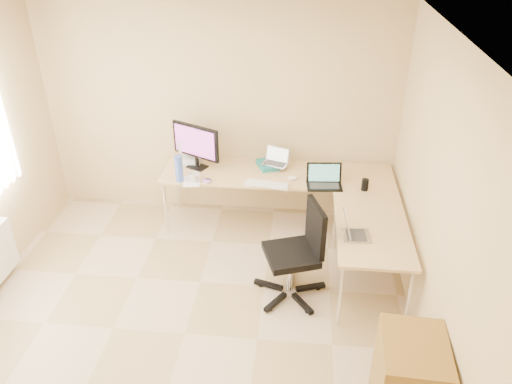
# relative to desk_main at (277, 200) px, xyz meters

# --- Properties ---
(floor) EXTENTS (4.50, 4.50, 0.00)m
(floor) POSITION_rel_desk_main_xyz_m (-0.72, -1.85, -0.36)
(floor) COLOR tan
(floor) RESTS_ON ground
(ceiling) EXTENTS (4.50, 4.50, 0.00)m
(ceiling) POSITION_rel_desk_main_xyz_m (-0.72, -1.85, 2.24)
(ceiling) COLOR white
(ceiling) RESTS_ON ground
(wall_back) EXTENTS (4.50, 0.00, 4.50)m
(wall_back) POSITION_rel_desk_main_xyz_m (-0.72, 0.40, 0.93)
(wall_back) COLOR tan
(wall_back) RESTS_ON ground
(wall_right) EXTENTS (0.00, 4.50, 4.50)m
(wall_right) POSITION_rel_desk_main_xyz_m (1.38, -1.85, 0.93)
(wall_right) COLOR tan
(wall_right) RESTS_ON ground
(desk_main) EXTENTS (2.65, 0.70, 0.73)m
(desk_main) POSITION_rel_desk_main_xyz_m (0.00, 0.00, 0.00)
(desk_main) COLOR tan
(desk_main) RESTS_ON ground
(desk_return) EXTENTS (0.70, 1.30, 0.73)m
(desk_return) POSITION_rel_desk_main_xyz_m (0.98, -1.00, 0.00)
(desk_return) COLOR tan
(desk_return) RESTS_ON ground
(monitor) EXTENTS (0.65, 0.46, 0.53)m
(monitor) POSITION_rel_desk_main_xyz_m (-0.95, 0.05, 0.63)
(monitor) COLOR black
(monitor) RESTS_ON desk_main
(book_stack) EXTENTS (0.31, 0.35, 0.05)m
(book_stack) POSITION_rel_desk_main_xyz_m (-0.13, 0.15, 0.39)
(book_stack) COLOR #166C6C
(book_stack) RESTS_ON desk_main
(laptop_center) EXTENTS (0.35, 0.31, 0.19)m
(laptop_center) POSITION_rel_desk_main_xyz_m (-0.04, 0.12, 0.51)
(laptop_center) COLOR #AEAFC3
(laptop_center) RESTS_ON desk_main
(laptop_black) EXTENTS (0.40, 0.31, 0.24)m
(laptop_black) POSITION_rel_desk_main_xyz_m (0.53, -0.26, 0.49)
(laptop_black) COLOR black
(laptop_black) RESTS_ON desk_main
(keyboard) EXTENTS (0.50, 0.21, 0.02)m
(keyboard) POSITION_rel_desk_main_xyz_m (-0.10, -0.30, 0.38)
(keyboard) COLOR silver
(keyboard) RESTS_ON desk_main
(mouse) EXTENTS (0.13, 0.11, 0.04)m
(mouse) POSITION_rel_desk_main_xyz_m (0.18, -0.14, 0.39)
(mouse) COLOR silver
(mouse) RESTS_ON desk_main
(mug) EXTENTS (0.15, 0.15, 0.11)m
(mug) POSITION_rel_desk_main_xyz_m (-0.90, -0.30, 0.42)
(mug) COLOR beige
(mug) RESTS_ON desk_main
(cd_stack) EXTENTS (0.11, 0.11, 0.03)m
(cd_stack) POSITION_rel_desk_main_xyz_m (-0.77, -0.30, 0.38)
(cd_stack) COLOR #B7B7BD
(cd_stack) RESTS_ON desk_main
(water_bottle) EXTENTS (0.11, 0.11, 0.31)m
(water_bottle) POSITION_rel_desk_main_xyz_m (-1.08, -0.30, 0.52)
(water_bottle) COLOR #405FBA
(water_bottle) RESTS_ON desk_main
(papers) EXTENTS (0.22, 0.29, 0.01)m
(papers) POSITION_rel_desk_main_xyz_m (-0.94, -0.30, 0.37)
(papers) COLOR silver
(papers) RESTS_ON desk_main
(white_box) EXTENTS (0.22, 0.16, 0.08)m
(white_box) POSITION_rel_desk_main_xyz_m (-1.03, 0.14, 0.40)
(white_box) COLOR silver
(white_box) RESTS_ON desk_main
(desk_fan) EXTENTS (0.28, 0.28, 0.30)m
(desk_fan) POSITION_rel_desk_main_xyz_m (-1.08, 0.20, 0.52)
(desk_fan) COLOR silver
(desk_fan) RESTS_ON desk_main
(black_cup) EXTENTS (0.09, 0.09, 0.13)m
(black_cup) POSITION_rel_desk_main_xyz_m (0.96, -0.30, 0.43)
(black_cup) COLOR black
(black_cup) RESTS_ON desk_main
(laptop_return) EXTENTS (0.31, 0.26, 0.20)m
(laptop_return) POSITION_rel_desk_main_xyz_m (0.81, -1.18, 0.46)
(laptop_return) COLOR #AEAEAE
(laptop_return) RESTS_ON desk_return
(office_chair) EXTENTS (0.78, 0.78, 1.02)m
(office_chair) POSITION_rel_desk_main_xyz_m (0.21, -1.21, 0.14)
(office_chair) COLOR black
(office_chair) RESTS_ON ground
(cabinet) EXTENTS (0.50, 0.60, 0.80)m
(cabinet) POSITION_rel_desk_main_xyz_m (1.13, -2.51, -0.01)
(cabinet) COLOR brown
(cabinet) RESTS_ON ground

